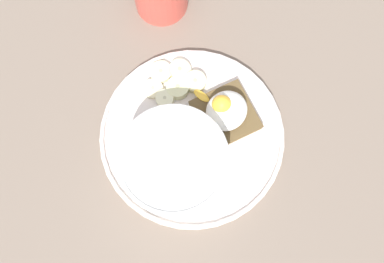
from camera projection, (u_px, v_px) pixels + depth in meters
The scene contains 11 objects.
ground_plane at pixel (192, 138), 64.87cm from camera, with size 120.00×120.00×2.00cm, color #756558.
plate at pixel (192, 135), 63.14cm from camera, with size 27.30×27.30×1.60cm.
oatmeal_bowl at pixel (174, 163), 58.11cm from camera, with size 14.77×14.77×7.21cm.
toast_slice at pixel (225, 115), 62.97cm from camera, with size 10.81×10.81×1.33cm.
poached_egg at pixel (225, 110), 60.82cm from camera, with size 6.24×8.74×3.93cm.
banana_slice_front at pixel (178, 88), 64.12cm from camera, with size 4.91×4.92×1.50cm.
banana_slice_left at pixel (165, 99), 63.72cm from camera, with size 3.11×3.04×1.41cm.
banana_slice_back at pixel (180, 70), 64.85cm from camera, with size 4.82×4.83×1.75cm.
banana_slice_right at pixel (153, 89), 64.29cm from camera, with size 3.03×3.11×1.23cm.
banana_slice_inner at pixel (195, 82), 64.42cm from camera, with size 4.72×4.72×1.40cm.
banana_slice_outer at pixel (161, 72), 65.02cm from camera, with size 4.59×4.62×1.09cm.
Camera 1 is at (11.91, 10.52, 63.90)cm, focal length 40.00 mm.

